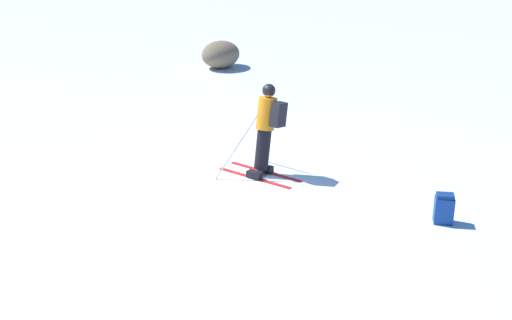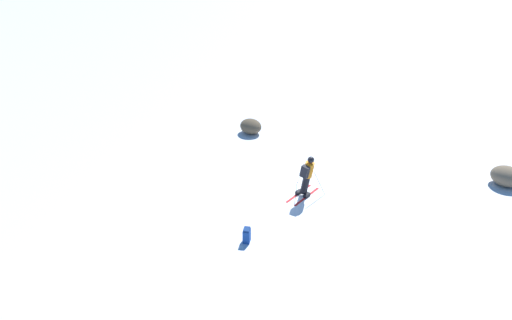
% 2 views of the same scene
% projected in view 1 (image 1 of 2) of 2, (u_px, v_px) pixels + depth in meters
% --- Properties ---
extents(ground_plane, '(300.00, 300.00, 0.00)m').
position_uv_depth(ground_plane, '(221.00, 194.00, 12.43)').
color(ground_plane, white).
extents(skier, '(1.29, 1.61, 1.71)m').
position_uv_depth(skier, '(267.00, 125.00, 12.94)').
color(skier, red).
rests_on(skier, ground).
extents(spare_backpack, '(0.35, 0.37, 0.50)m').
position_uv_depth(spare_backpack, '(444.00, 209.00, 11.33)').
color(spare_backpack, '#194293').
rests_on(spare_backpack, ground).
extents(exposed_boulder_1, '(1.18, 1.00, 0.76)m').
position_uv_depth(exposed_boulder_1, '(221.00, 54.00, 20.28)').
color(exposed_boulder_1, '#7A664C').
rests_on(exposed_boulder_1, ground).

